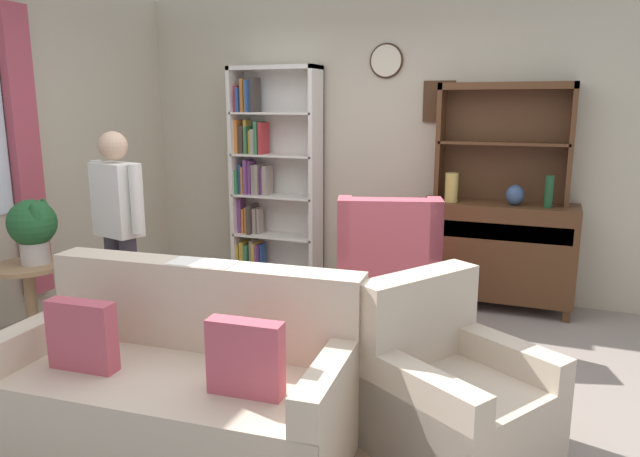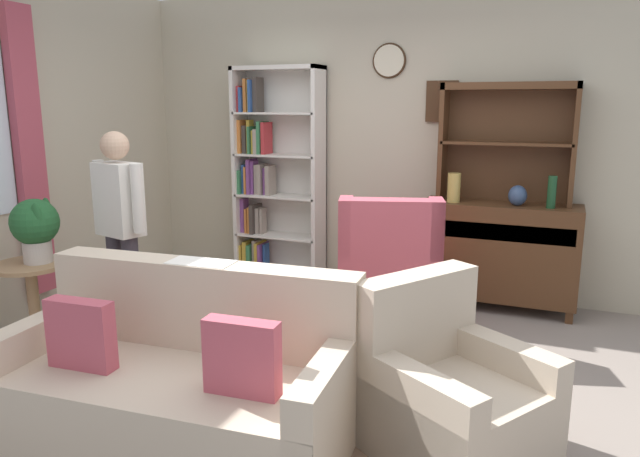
# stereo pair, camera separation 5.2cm
# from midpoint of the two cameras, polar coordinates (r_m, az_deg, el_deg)

# --- Properties ---
(ground_plane) EXTENTS (5.40, 4.60, 0.02)m
(ground_plane) POSITION_cam_midpoint_polar(r_m,az_deg,el_deg) (3.99, -2.11, -14.05)
(ground_plane) COLOR gray
(wall_back) EXTENTS (5.00, 0.09, 2.80)m
(wall_back) POSITION_cam_midpoint_polar(r_m,az_deg,el_deg) (5.60, 6.97, 8.46)
(wall_back) COLOR #BCB299
(wall_back) RESTS_ON ground_plane
(area_rug) EXTENTS (2.69, 2.04, 0.01)m
(area_rug) POSITION_cam_midpoint_polar(r_m,az_deg,el_deg) (3.67, -1.18, -16.29)
(area_rug) COLOR #846651
(area_rug) RESTS_ON ground_plane
(bookshelf) EXTENTS (0.90, 0.30, 2.10)m
(bookshelf) POSITION_cam_midpoint_polar(r_m,az_deg,el_deg) (5.88, -4.47, 5.00)
(bookshelf) COLOR silver
(bookshelf) RESTS_ON ground_plane
(sideboard) EXTENTS (1.30, 0.45, 0.92)m
(sideboard) POSITION_cam_midpoint_polar(r_m,az_deg,el_deg) (5.28, 17.22, -2.06)
(sideboard) COLOR #4C2D19
(sideboard) RESTS_ON ground_plane
(sideboard_hutch) EXTENTS (1.10, 0.26, 1.00)m
(sideboard_hutch) POSITION_cam_midpoint_polar(r_m,az_deg,el_deg) (5.25, 18.05, 9.42)
(sideboard_hutch) COLOR #4C2D19
(sideboard_hutch) RESTS_ON sideboard
(vase_tall) EXTENTS (0.11, 0.11, 0.25)m
(vase_tall) POSITION_cam_midpoint_polar(r_m,az_deg,el_deg) (5.15, 13.18, 3.89)
(vase_tall) COLOR tan
(vase_tall) RESTS_ON sideboard
(vase_round) EXTENTS (0.15, 0.15, 0.17)m
(vase_round) POSITION_cam_midpoint_polar(r_m,az_deg,el_deg) (5.11, 18.94, 3.05)
(vase_round) COLOR #33476B
(vase_round) RESTS_ON sideboard
(bottle_wine) EXTENTS (0.07, 0.07, 0.26)m
(bottle_wine) POSITION_cam_midpoint_polar(r_m,az_deg,el_deg) (5.07, 21.88, 3.31)
(bottle_wine) COLOR #194223
(bottle_wine) RESTS_ON sideboard
(couch_floral) EXTENTS (1.86, 0.98, 0.90)m
(couch_floral) POSITION_cam_midpoint_polar(r_m,az_deg,el_deg) (3.24, -13.03, -14.52)
(couch_floral) COLOR beige
(couch_floral) RESTS_ON ground_plane
(armchair_floral) EXTENTS (1.06, 1.05, 0.88)m
(armchair_floral) POSITION_cam_midpoint_polar(r_m,az_deg,el_deg) (3.16, 12.91, -15.71)
(armchair_floral) COLOR beige
(armchair_floral) RESTS_ON ground_plane
(wingback_chair) EXTENTS (0.98, 0.99, 1.05)m
(wingback_chair) POSITION_cam_midpoint_polar(r_m,az_deg,el_deg) (4.74, 7.01, -4.75)
(wingback_chair) COLOR #B74C5B
(wingback_chair) RESTS_ON ground_plane
(plant_stand) EXTENTS (0.52, 0.52, 0.63)m
(plant_stand) POSITION_cam_midpoint_polar(r_m,az_deg,el_deg) (4.72, -25.84, -5.89)
(plant_stand) COLOR #A87F56
(plant_stand) RESTS_ON ground_plane
(potted_plant_large) EXTENTS (0.33, 0.33, 0.46)m
(potted_plant_large) POSITION_cam_midpoint_polar(r_m,az_deg,el_deg) (4.60, -25.64, 0.24)
(potted_plant_large) COLOR beige
(potted_plant_large) RESTS_ON plant_stand
(potted_plant_small) EXTENTS (0.24, 0.24, 0.34)m
(potted_plant_small) POSITION_cam_midpoint_polar(r_m,az_deg,el_deg) (4.74, -21.17, -7.88)
(potted_plant_small) COLOR beige
(potted_plant_small) RESTS_ON ground_plane
(person_reading) EXTENTS (0.52, 0.28, 1.56)m
(person_reading) POSITION_cam_midpoint_polar(r_m,az_deg,el_deg) (4.44, -18.53, 0.52)
(person_reading) COLOR #38333D
(person_reading) RESTS_ON ground_plane
(coffee_table) EXTENTS (0.80, 0.50, 0.42)m
(coffee_table) POSITION_cam_midpoint_polar(r_m,az_deg,el_deg) (3.91, -5.65, -8.89)
(coffee_table) COLOR #4C2D19
(coffee_table) RESTS_ON ground_plane
(book_stack) EXTENTS (0.21, 0.15, 0.07)m
(book_stack) POSITION_cam_midpoint_polar(r_m,az_deg,el_deg) (3.91, -4.96, -7.33)
(book_stack) COLOR #284C8C
(book_stack) RESTS_ON coffee_table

